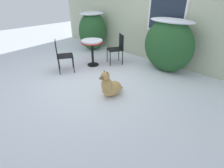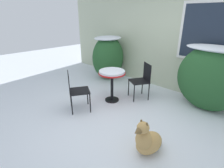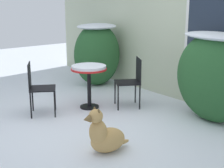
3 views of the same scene
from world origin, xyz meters
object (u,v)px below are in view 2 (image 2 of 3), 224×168
(patio_table, at_px, (112,76))
(patio_chair_near_table, at_px, (142,79))
(patio_chair_far_side, at_px, (76,89))
(dog, at_px, (147,141))

(patio_table, distance_m, patio_chair_near_table, 0.74)
(patio_table, bearing_deg, patio_chair_far_side, -104.74)
(patio_table, height_order, patio_chair_far_side, patio_chair_far_side)
(patio_chair_far_side, xyz_separation_m, dog, (1.77, -0.00, -0.26))
(dog, bearing_deg, patio_chair_near_table, 133.42)
(patio_table, height_order, dog, patio_table)
(patio_chair_far_side, relative_size, dog, 1.28)
(patio_table, xyz_separation_m, patio_chair_near_table, (0.39, 0.61, -0.13))
(patio_table, relative_size, patio_chair_far_side, 0.87)
(patio_chair_near_table, bearing_deg, patio_table, -92.49)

